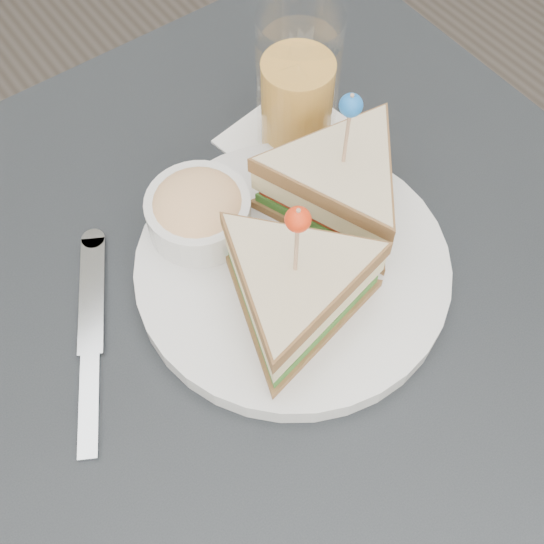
% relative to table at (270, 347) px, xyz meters
% --- Properties ---
extents(ground_plane, '(3.50, 3.50, 0.00)m').
position_rel_table_xyz_m(ground_plane, '(0.00, 0.00, -0.67)').
color(ground_plane, '#3F3833').
extents(table, '(0.80, 0.80, 0.75)m').
position_rel_table_xyz_m(table, '(0.00, 0.00, 0.00)').
color(table, black).
rests_on(table, ground).
extents(plate_meal, '(0.38, 0.38, 0.18)m').
position_rel_table_xyz_m(plate_meal, '(0.05, 0.02, 0.12)').
color(plate_meal, silver).
rests_on(plate_meal, table).
extents(cutlery_knife, '(0.13, 0.21, 0.01)m').
position_rel_table_xyz_m(cutlery_knife, '(-0.15, 0.07, 0.08)').
color(cutlery_knife, silver).
rests_on(cutlery_knife, table).
extents(drink_set, '(0.15, 0.15, 0.16)m').
position_rel_table_xyz_m(drink_set, '(0.15, 0.15, 0.15)').
color(drink_set, white).
rests_on(drink_set, table).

